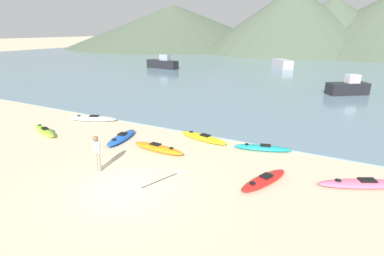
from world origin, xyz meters
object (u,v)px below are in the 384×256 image
(kayak_on_sand_0, at_px, (121,138))
(moored_boat_2, at_px, (348,87))
(person_near_foreground, at_px, (97,151))
(kayak_on_sand_4, at_px, (158,148))
(kayak_on_sand_7, at_px, (92,119))
(kayak_on_sand_2, at_px, (362,184))
(kayak_on_sand_5, at_px, (44,131))
(loose_paddle, at_px, (160,180))
(kayak_on_sand_6, at_px, (203,138))
(moored_boat_3, at_px, (282,64))
(kayak_on_sand_1, at_px, (262,148))
(kayak_on_sand_3, at_px, (264,180))
(moored_boat_1, at_px, (163,63))

(kayak_on_sand_0, height_order, moored_boat_2, moored_boat_2)
(person_near_foreground, bearing_deg, kayak_on_sand_4, 71.28)
(kayak_on_sand_0, relative_size, kayak_on_sand_7, 0.86)
(kayak_on_sand_2, relative_size, kayak_on_sand_5, 1.15)
(moored_boat_2, height_order, loose_paddle, moored_boat_2)
(kayak_on_sand_0, xyz_separation_m, kayak_on_sand_6, (4.09, 2.17, 0.00))
(kayak_on_sand_2, height_order, kayak_on_sand_7, kayak_on_sand_7)
(person_near_foreground, xyz_separation_m, loose_paddle, (2.91, 0.52, -0.94))
(kayak_on_sand_0, relative_size, moored_boat_3, 0.64)
(kayak_on_sand_7, distance_m, loose_paddle, 10.12)
(kayak_on_sand_6, xyz_separation_m, person_near_foreground, (-2.39, -5.65, 0.79))
(kayak_on_sand_0, distance_m, kayak_on_sand_7, 4.66)
(kayak_on_sand_0, distance_m, kayak_on_sand_1, 7.82)
(kayak_on_sand_5, xyz_separation_m, moored_boat_2, (15.80, 21.04, 0.56))
(kayak_on_sand_5, xyz_separation_m, person_near_foreground, (6.64, -2.23, 0.79))
(kayak_on_sand_1, relative_size, kayak_on_sand_3, 1.05)
(kayak_on_sand_4, relative_size, kayak_on_sand_6, 0.96)
(moored_boat_2, relative_size, loose_paddle, 1.45)
(loose_paddle, bearing_deg, kayak_on_sand_2, 24.45)
(kayak_on_sand_1, xyz_separation_m, moored_boat_3, (-6.60, 35.43, 0.58))
(kayak_on_sand_1, height_order, moored_boat_2, moored_boat_2)
(kayak_on_sand_5, bearing_deg, moored_boat_1, 110.25)
(kayak_on_sand_4, xyz_separation_m, loose_paddle, (1.85, -2.59, -0.16))
(kayak_on_sand_0, bearing_deg, kayak_on_sand_1, 17.00)
(kayak_on_sand_6, distance_m, kayak_on_sand_7, 8.34)
(kayak_on_sand_3, bearing_deg, kayak_on_sand_6, 143.44)
(moored_boat_3, bearing_deg, kayak_on_sand_7, -98.14)
(kayak_on_sand_2, height_order, moored_boat_3, moored_boat_3)
(kayak_on_sand_2, bearing_deg, kayak_on_sand_5, -174.40)
(person_near_foreground, bearing_deg, kayak_on_sand_7, 137.64)
(kayak_on_sand_1, height_order, kayak_on_sand_5, kayak_on_sand_5)
(kayak_on_sand_1, height_order, kayak_on_sand_6, kayak_on_sand_6)
(kayak_on_sand_5, relative_size, moored_boat_2, 0.78)
(kayak_on_sand_2, distance_m, kayak_on_sand_5, 17.06)
(kayak_on_sand_3, bearing_deg, loose_paddle, -154.13)
(kayak_on_sand_0, bearing_deg, kayak_on_sand_4, -7.82)
(kayak_on_sand_2, distance_m, loose_paddle, 8.16)
(kayak_on_sand_7, height_order, person_near_foreground, person_near_foreground)
(kayak_on_sand_5, height_order, kayak_on_sand_7, kayak_on_sand_7)
(kayak_on_sand_2, relative_size, kayak_on_sand_4, 1.13)
(kayak_on_sand_2, distance_m, moored_boat_1, 39.36)
(moored_boat_2, bearing_deg, kayak_on_sand_0, -118.76)
(kayak_on_sand_5, bearing_deg, moored_boat_2, 53.09)
(moored_boat_2, bearing_deg, moored_boat_3, 119.10)
(person_near_foreground, distance_m, moored_boat_2, 25.01)
(kayak_on_sand_2, distance_m, kayak_on_sand_6, 8.14)
(kayak_on_sand_6, bearing_deg, kayak_on_sand_7, -178.39)
(moored_boat_1, bearing_deg, kayak_on_sand_3, -50.34)
(person_near_foreground, bearing_deg, loose_paddle, 10.09)
(kayak_on_sand_0, relative_size, kayak_on_sand_5, 0.96)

